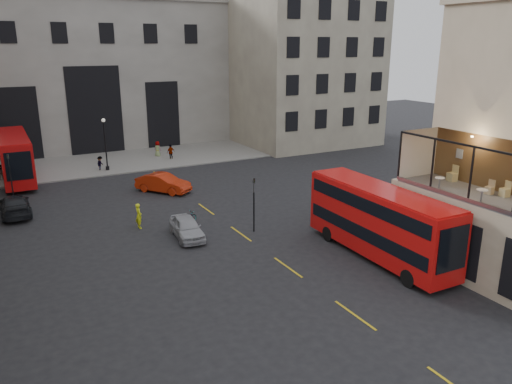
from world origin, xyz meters
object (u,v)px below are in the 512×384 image
bus_near (379,219)px  car_a (187,227)px  pedestrian_a (1,173)px  pedestrian_c (171,152)px  cyclist (139,216)px  pedestrian_b (100,164)px  traffic_light_far (10,171)px  pedestrian_d (158,149)px  cafe_chair_b (505,192)px  street_lamp_b (106,148)px  traffic_light_near (254,198)px  cafe_table_mid (482,194)px  cafe_chair_d (452,176)px  bicycle (187,218)px  cafe_chair_c (489,190)px  car_c (15,205)px  car_b (163,183)px  cafe_table_far (440,181)px  bus_far (15,155)px

bus_near → car_a: bus_near is taller
pedestrian_a → pedestrian_c: size_ratio=0.91×
bus_near → cyclist: 16.28m
pedestrian_b → traffic_light_far: bearing=164.0°
pedestrian_a → pedestrian_c: bearing=15.8°
pedestrian_d → cafe_chair_b: (6.92, -38.28, 3.95)m
street_lamp_b → car_a: (0.57, -20.86, -1.69)m
traffic_light_near → cafe_table_mid: 14.25m
traffic_light_far → cafe_chair_d: bearing=-47.8°
pedestrian_d → street_lamp_b: bearing=83.5°
pedestrian_b → cafe_chair_d: size_ratio=1.61×
pedestrian_d → cafe_table_mid: (4.88, -38.42, 4.16)m
bicycle → cafe_chair_c: cafe_chair_c is taller
car_c → pedestrian_d: pedestrian_d is taller
cafe_chair_d → car_b: bearing=117.6°
car_c → cafe_chair_d: (22.64, -20.41, 4.13)m
car_c → cafe_table_far: 29.93m
traffic_light_near → cafe_chair_c: (8.15, -11.61, 2.41)m
bus_near → car_a: bearing=136.6°
cyclist → cafe_chair_c: bearing=-141.5°
pedestrian_c → cafe_chair_c: bearing=83.2°
bus_near → pedestrian_d: bearing=95.1°
car_b → bus_near: bearing=-108.2°
cyclist → pedestrian_b: 18.01m
pedestrian_d → cafe_table_far: cafe_table_far is taller
car_a → pedestrian_a: bearing=120.6°
car_a → traffic_light_far: bearing=128.4°
pedestrian_b → car_c: bearing=178.5°
car_c → cafe_chair_c: bearing=133.7°
street_lamp_b → bicycle: size_ratio=3.26×
traffic_light_near → bus_far: bearing=120.8°
car_b → cafe_table_mid: size_ratio=6.89×
bicycle → cafe_chair_c: 19.71m
traffic_light_far → car_b: 12.33m
cafe_chair_b → car_a: bearing=133.8°
cafe_chair_c → street_lamp_b: bearing=111.4°
street_lamp_b → cafe_chair_c: 36.17m
street_lamp_b → cafe_chair_d: 33.74m
traffic_light_near → street_lamp_b: street_lamp_b is taller
cafe_table_mid → cafe_chair_d: (2.11, 3.64, -0.18)m
bus_far → cafe_chair_c: cafe_chair_c is taller
pedestrian_a → cafe_table_far: bearing=-44.6°
traffic_light_far → street_lamp_b: 10.82m
bus_far → bicycle: bearing=-62.1°
car_a → car_c: (-9.69, 10.47, 0.05)m
traffic_light_near → pedestrian_b: bearing=104.1°
car_a → cafe_table_mid: size_ratio=5.88×
traffic_light_far → cyclist: 13.78m
cafe_table_far → cafe_chair_d: (2.02, 0.85, -0.15)m
car_c → pedestrian_b: (8.51, 10.78, 0.01)m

